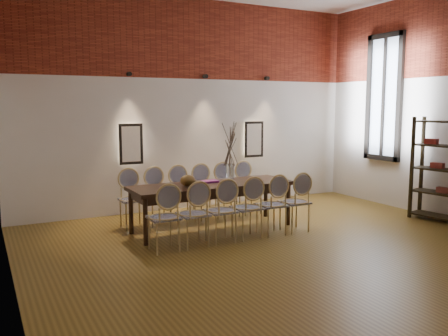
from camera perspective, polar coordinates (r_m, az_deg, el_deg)
name	(u,v)px	position (r m, az deg, el deg)	size (l,w,h in m)	color
floor	(302,256)	(6.53, 9.40, -10.44)	(7.00, 7.00, 0.02)	olive
wall_back	(193,105)	(9.30, -3.70, 7.55)	(7.00, 0.10, 4.00)	silver
wall_left	(1,105)	(4.95, -25.25, 6.88)	(0.10, 7.00, 4.00)	silver
brick_band_back	(194,39)	(9.32, -3.59, 15.27)	(7.00, 0.02, 1.50)	maroon
niche_left	(131,144)	(8.78, -11.18, 2.86)	(0.36, 0.06, 0.66)	#FFEAC6
niche_right	(253,139)	(9.83, 3.53, 3.47)	(0.36, 0.06, 0.66)	#FFEAC6
spot_fixture_left	(129,74)	(8.74, -11.34, 11.03)	(0.08, 0.08, 0.10)	black
spot_fixture_mid	(205,76)	(9.28, -2.25, 10.96)	(0.08, 0.08, 0.10)	black
spot_fixture_right	(267,78)	(9.96, 5.18, 10.70)	(0.08, 0.08, 0.10)	black
window_glass	(384,98)	(10.03, 18.74, 8.03)	(0.02, 0.78, 2.38)	silver
window_frame	(384,98)	(10.01, 18.66, 8.03)	(0.08, 0.90, 2.50)	black
window_mullion	(384,98)	(10.01, 18.66, 8.03)	(0.06, 0.06, 2.40)	black
dining_table	(213,207)	(7.67, -1.39, -4.65)	(2.66, 0.85, 0.75)	#311C11
chair_near_a	(164,217)	(6.59, -7.26, -5.92)	(0.44, 0.44, 0.94)	tan
chair_near_b	(193,214)	(6.75, -3.74, -5.54)	(0.44, 0.44, 0.94)	tan
chair_near_c	(221,211)	(6.94, -0.39, -5.16)	(0.44, 0.44, 0.94)	tan
chair_near_d	(247,208)	(7.15, 2.76, -4.79)	(0.44, 0.44, 0.94)	tan
chair_near_e	(271,205)	(7.38, 5.72, -4.42)	(0.44, 0.44, 0.94)	tan
chair_near_f	(295,202)	(7.63, 8.48, -4.07)	(0.44, 0.44, 0.94)	tan
chair_far_a	(133,199)	(7.89, -10.93, -3.74)	(0.44, 0.44, 0.94)	tan
chair_far_b	(158,197)	(8.03, -7.91, -3.48)	(0.44, 0.44, 0.94)	tan
chair_far_c	(183,195)	(8.19, -5.00, -3.22)	(0.44, 0.44, 0.94)	tan
chair_far_d	(206,193)	(8.37, -2.21, -2.96)	(0.44, 0.44, 0.94)	tan
chair_far_e	(228,190)	(8.57, 0.45, -2.71)	(0.44, 0.44, 0.94)	tan
chair_far_f	(249,188)	(8.79, 2.99, -2.47)	(0.44, 0.44, 0.94)	tan
vase	(230,173)	(7.73, 0.73, -0.61)	(0.14, 0.14, 0.30)	silver
dried_branches	(230,146)	(7.68, 0.74, 2.72)	(0.50, 0.50, 0.70)	brown
bowl	(188,181)	(7.35, -4.38, -1.52)	(0.24, 0.24, 0.18)	brown
book	(210,181)	(7.73, -1.73, -1.62)	(0.26, 0.18, 0.03)	#842079
shelving_rack	(442,170)	(8.95, 24.76, -0.19)	(0.38, 1.00, 1.80)	black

